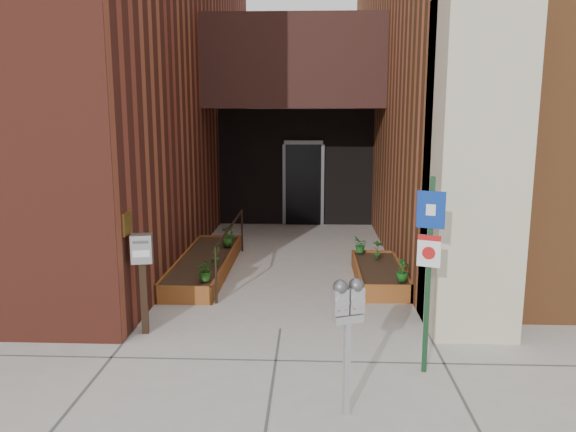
# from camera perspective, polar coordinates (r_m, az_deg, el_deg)

# --- Properties ---
(ground) EXTENTS (80.00, 80.00, 0.00)m
(ground) POSITION_cam_1_polar(r_m,az_deg,el_deg) (7.85, -0.79, -11.40)
(ground) COLOR #9E9991
(ground) RESTS_ON ground
(architecture) EXTENTS (20.00, 14.60, 10.00)m
(architecture) POSITION_cam_1_polar(r_m,az_deg,el_deg) (14.32, 0.01, 18.80)
(architecture) COLOR maroon
(architecture) RESTS_ON ground
(planter_left) EXTENTS (0.90, 3.60, 0.30)m
(planter_left) POSITION_cam_1_polar(r_m,az_deg,el_deg) (10.54, -8.44, -4.96)
(planter_left) COLOR brown
(planter_left) RESTS_ON ground
(planter_right) EXTENTS (0.80, 2.20, 0.30)m
(planter_right) POSITION_cam_1_polar(r_m,az_deg,el_deg) (9.95, 9.22, -5.93)
(planter_right) COLOR brown
(planter_right) RESTS_ON ground
(handrail) EXTENTS (0.04, 3.34, 0.90)m
(handrail) POSITION_cam_1_polar(r_m,az_deg,el_deg) (10.26, -5.84, -1.79)
(handrail) COLOR black
(handrail) RESTS_ON ground
(parking_meter) EXTENTS (0.32, 0.21, 1.39)m
(parking_meter) POSITION_cam_1_polar(r_m,az_deg,el_deg) (5.43, 6.10, -9.55)
(parking_meter) COLOR #B0B1B3
(parking_meter) RESTS_ON ground
(sign_post) EXTENTS (0.29, 0.13, 2.25)m
(sign_post) POSITION_cam_1_polar(r_m,az_deg,el_deg) (6.38, 14.14, -3.86)
(sign_post) COLOR #14381C
(sign_post) RESTS_ON ground
(payment_dropbox) EXTENTS (0.30, 0.25, 1.36)m
(payment_dropbox) POSITION_cam_1_polar(r_m,az_deg,el_deg) (7.65, -14.58, -4.60)
(payment_dropbox) COLOR black
(payment_dropbox) RESTS_ON ground
(shrub_left_a) EXTENTS (0.38, 0.38, 0.35)m
(shrub_left_a) POSITION_cam_1_polar(r_m,az_deg,el_deg) (9.00, -8.36, -5.41)
(shrub_left_a) COLOR #235B1A
(shrub_left_a) RESTS_ON planter_left
(shrub_left_b) EXTENTS (0.23, 0.23, 0.32)m
(shrub_left_b) POSITION_cam_1_polar(r_m,az_deg,el_deg) (9.86, -7.39, -4.07)
(shrub_left_b) COLOR #255A19
(shrub_left_b) RESTS_ON planter_left
(shrub_left_c) EXTENTS (0.29, 0.29, 0.40)m
(shrub_left_c) POSITION_cam_1_polar(r_m,az_deg,el_deg) (11.20, -6.18, -2.04)
(shrub_left_c) COLOR #1F4F16
(shrub_left_c) RESTS_ON planter_left
(shrub_left_d) EXTENTS (0.23, 0.23, 0.32)m
(shrub_left_d) POSITION_cam_1_polar(r_m,az_deg,el_deg) (11.77, -5.78, -1.60)
(shrub_left_d) COLOR #1B5F1D
(shrub_left_d) RESTS_ON planter_left
(shrub_right_a) EXTENTS (0.28, 0.28, 0.35)m
(shrub_right_a) POSITION_cam_1_polar(r_m,az_deg,el_deg) (9.03, 11.54, -5.46)
(shrub_right_a) COLOR #164F16
(shrub_right_a) RESTS_ON planter_right
(shrub_right_b) EXTENTS (0.24, 0.24, 0.35)m
(shrub_right_b) POSITION_cam_1_polar(r_m,az_deg,el_deg) (10.33, 9.11, -3.34)
(shrub_right_b) COLOR #1E5718
(shrub_right_b) RESTS_ON planter_right
(shrub_right_c) EXTENTS (0.30, 0.30, 0.31)m
(shrub_right_c) POSITION_cam_1_polar(r_m,az_deg,el_deg) (10.70, 7.39, -2.90)
(shrub_right_c) COLOR #1B6020
(shrub_right_c) RESTS_ON planter_right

